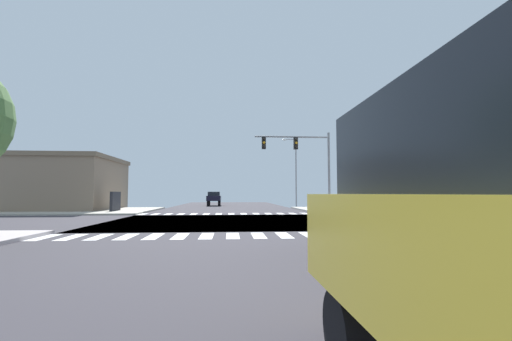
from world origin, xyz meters
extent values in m
cube|color=#37343A|center=(0.00, 0.00, -0.03)|extent=(14.00, 90.00, 0.05)
cube|color=#37343A|center=(0.00, 0.00, -0.03)|extent=(90.00, 12.00, 0.05)
cube|color=#B2ADA3|center=(13.00, 12.00, 0.07)|extent=(12.00, 12.00, 0.14)
cube|color=#B5AD9E|center=(-13.00, 12.00, 0.07)|extent=(12.00, 12.00, 0.14)
cube|color=silver|center=(-6.75, -7.30, 0.00)|extent=(0.50, 2.00, 0.01)
cube|color=silver|center=(-5.75, -7.30, 0.00)|extent=(0.50, 2.00, 0.01)
cube|color=silver|center=(-4.75, -7.30, 0.00)|extent=(0.50, 2.00, 0.01)
cube|color=silver|center=(-3.75, -7.30, 0.00)|extent=(0.50, 2.00, 0.01)
cube|color=silver|center=(-2.75, -7.30, 0.00)|extent=(0.50, 2.00, 0.01)
cube|color=silver|center=(-1.75, -7.30, 0.00)|extent=(0.50, 2.00, 0.01)
cube|color=silver|center=(-0.75, -7.30, 0.00)|extent=(0.50, 2.00, 0.01)
cube|color=silver|center=(0.25, -7.30, 0.00)|extent=(0.50, 2.00, 0.01)
cube|color=silver|center=(1.25, -7.30, 0.00)|extent=(0.50, 2.00, 0.01)
cube|color=silver|center=(2.25, -7.30, 0.00)|extent=(0.50, 2.00, 0.01)
cube|color=silver|center=(3.25, -7.30, 0.00)|extent=(0.50, 2.00, 0.01)
cube|color=silver|center=(4.25, -7.30, 0.00)|extent=(0.50, 2.00, 0.01)
cube|color=silver|center=(5.25, -7.30, 0.00)|extent=(0.50, 2.00, 0.01)
cube|color=silver|center=(6.25, -7.30, 0.00)|extent=(0.50, 2.00, 0.01)
cube|color=silver|center=(-6.75, 7.30, 0.00)|extent=(0.50, 2.00, 0.01)
cube|color=silver|center=(-5.75, 7.30, 0.00)|extent=(0.50, 2.00, 0.01)
cube|color=silver|center=(-4.75, 7.30, 0.00)|extent=(0.50, 2.00, 0.01)
cube|color=silver|center=(-3.75, 7.30, 0.00)|extent=(0.50, 2.00, 0.01)
cube|color=silver|center=(-2.75, 7.30, 0.00)|extent=(0.50, 2.00, 0.01)
cube|color=silver|center=(-1.75, 7.30, 0.00)|extent=(0.50, 2.00, 0.01)
cube|color=silver|center=(-0.75, 7.30, 0.00)|extent=(0.50, 2.00, 0.01)
cube|color=silver|center=(0.25, 7.30, 0.00)|extent=(0.50, 2.00, 0.01)
cube|color=silver|center=(1.25, 7.30, 0.00)|extent=(0.50, 2.00, 0.01)
cube|color=silver|center=(2.25, 7.30, 0.00)|extent=(0.50, 2.00, 0.01)
cube|color=silver|center=(3.25, 7.30, 0.00)|extent=(0.50, 2.00, 0.01)
cube|color=silver|center=(4.25, 7.30, 0.00)|extent=(0.50, 2.00, 0.01)
cube|color=silver|center=(5.25, 7.30, 0.00)|extent=(0.50, 2.00, 0.01)
cube|color=silver|center=(6.25, 7.30, 0.00)|extent=(0.50, 2.00, 0.01)
cylinder|color=gray|center=(8.47, 7.71, 3.40)|extent=(0.20, 0.20, 6.80)
cylinder|color=gray|center=(5.33, 7.71, 6.40)|extent=(6.29, 0.14, 0.14)
cube|color=black|center=(5.64, 7.71, 5.85)|extent=(0.32, 0.40, 1.00)
sphere|color=black|center=(5.64, 7.47, 6.16)|extent=(0.22, 0.22, 0.22)
sphere|color=orange|center=(5.64, 7.47, 5.85)|extent=(0.22, 0.22, 0.22)
sphere|color=black|center=(5.64, 7.47, 5.54)|extent=(0.22, 0.22, 0.22)
cube|color=black|center=(2.94, 7.71, 5.85)|extent=(0.32, 0.40, 1.00)
sphere|color=black|center=(2.94, 7.47, 6.16)|extent=(0.22, 0.22, 0.22)
sphere|color=orange|center=(2.94, 7.47, 5.85)|extent=(0.22, 0.22, 0.22)
sphere|color=black|center=(2.94, 7.47, 5.54)|extent=(0.22, 0.22, 0.22)
cylinder|color=gray|center=(8.11, 20.40, 4.16)|extent=(0.16, 0.16, 8.32)
cylinder|color=gray|center=(7.41, 20.40, 8.22)|extent=(1.40, 0.10, 0.10)
ellipsoid|color=silver|center=(6.71, 20.40, 8.17)|extent=(0.60, 0.32, 0.20)
cube|color=#826D59|center=(-16.86, 14.20, 2.40)|extent=(11.06, 9.90, 4.81)
cube|color=#715F4C|center=(-16.86, 14.20, 5.01)|extent=(11.36, 10.20, 0.40)
cube|color=black|center=(-9.83, 10.25, 0.90)|extent=(0.24, 2.20, 1.80)
cylinder|color=black|center=(-1.28, 24.59, 0.34)|extent=(0.26, 0.68, 0.68)
cylinder|color=black|center=(-2.72, 24.59, 0.34)|extent=(0.26, 0.68, 0.68)
cylinder|color=black|center=(-1.28, 27.51, 0.34)|extent=(0.26, 0.68, 0.68)
cylinder|color=black|center=(-2.72, 27.51, 0.34)|extent=(0.26, 0.68, 0.68)
cube|color=black|center=(-2.00, 26.05, 1.01)|extent=(1.80, 4.30, 0.66)
cube|color=black|center=(-2.00, 26.05, 1.61)|extent=(1.55, 2.24, 0.54)
cylinder|color=black|center=(1.22, -17.60, 0.37)|extent=(0.26, 0.74, 0.74)
cylinder|color=black|center=(2.78, -17.60, 0.37)|extent=(0.26, 0.74, 0.74)
cylinder|color=black|center=(4.22, -11.16, 0.37)|extent=(0.26, 0.74, 0.74)
cylinder|color=black|center=(5.78, -11.16, 0.37)|extent=(0.26, 0.74, 0.74)
cylinder|color=black|center=(4.22, -14.29, 0.37)|extent=(0.26, 0.74, 0.74)
cube|color=yellow|center=(5.00, -12.72, 1.18)|extent=(1.96, 4.60, 0.88)
cube|color=black|center=(5.00, -12.72, 1.98)|extent=(1.69, 3.22, 0.72)
camera|label=1|loc=(0.13, -20.79, 1.62)|focal=24.24mm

